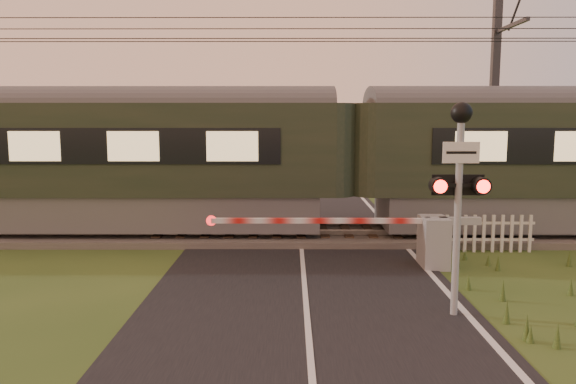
{
  "coord_description": "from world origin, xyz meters",
  "views": [
    {
      "loc": [
        -0.28,
        -9.31,
        3.35
      ],
      "look_at": [
        -0.34,
        3.2,
        1.72
      ],
      "focal_mm": 35.0,
      "sensor_mm": 36.0,
      "label": 1
    }
  ],
  "objects_px": {
    "boom_gate": "(423,239)",
    "crossing_signal": "(459,171)",
    "catenary_mast": "(494,101)",
    "train": "(350,158)",
    "picket_fence": "(484,233)"
  },
  "relations": [
    {
      "from": "catenary_mast",
      "to": "boom_gate",
      "type": "bearing_deg",
      "value": -121.91
    },
    {
      "from": "crossing_signal",
      "to": "catenary_mast",
      "type": "relative_size",
      "value": 0.48
    },
    {
      "from": "crossing_signal",
      "to": "catenary_mast",
      "type": "xyz_separation_m",
      "value": [
        3.65,
        8.74,
        1.43
      ]
    },
    {
      "from": "picket_fence",
      "to": "catenary_mast",
      "type": "xyz_separation_m",
      "value": [
        1.59,
        4.13,
        3.44
      ]
    },
    {
      "from": "boom_gate",
      "to": "crossing_signal",
      "type": "xyz_separation_m",
      "value": [
        -0.21,
        -3.2,
        1.85
      ]
    },
    {
      "from": "train",
      "to": "catenary_mast",
      "type": "relative_size",
      "value": 5.56
    },
    {
      "from": "catenary_mast",
      "to": "crossing_signal",
      "type": "bearing_deg",
      "value": -112.69
    },
    {
      "from": "crossing_signal",
      "to": "boom_gate",
      "type": "bearing_deg",
      "value": 86.33
    },
    {
      "from": "train",
      "to": "catenary_mast",
      "type": "xyz_separation_m",
      "value": [
        4.78,
        2.23,
        1.68
      ]
    },
    {
      "from": "crossing_signal",
      "to": "picket_fence",
      "type": "bearing_deg",
      "value": 65.88
    },
    {
      "from": "train",
      "to": "picket_fence",
      "type": "relative_size",
      "value": 16.39
    },
    {
      "from": "crossing_signal",
      "to": "picket_fence",
      "type": "height_order",
      "value": "crossing_signal"
    },
    {
      "from": "picket_fence",
      "to": "catenary_mast",
      "type": "height_order",
      "value": "catenary_mast"
    },
    {
      "from": "train",
      "to": "catenary_mast",
      "type": "distance_m",
      "value": 5.54
    },
    {
      "from": "boom_gate",
      "to": "crossing_signal",
      "type": "bearing_deg",
      "value": -93.67
    }
  ]
}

